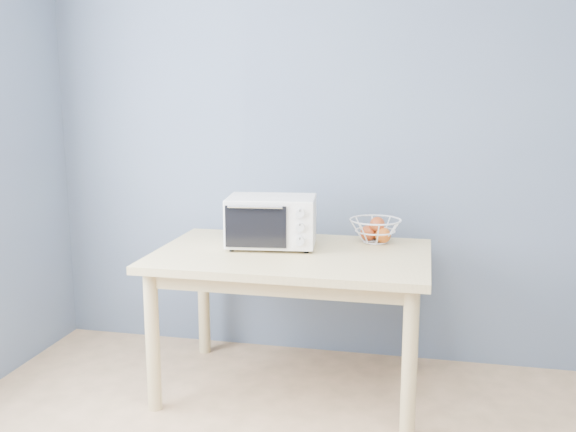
# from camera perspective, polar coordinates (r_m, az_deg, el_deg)

# --- Properties ---
(room) EXTENTS (4.01, 4.51, 2.61)m
(room) POSITION_cam_1_polar(r_m,az_deg,el_deg) (1.48, 2.19, 1.07)
(room) COLOR tan
(room) RESTS_ON ground
(dining_table) EXTENTS (1.40, 0.90, 0.75)m
(dining_table) POSITION_cam_1_polar(r_m,az_deg,el_deg) (3.33, 0.34, -4.90)
(dining_table) COLOR #DFC586
(dining_table) RESTS_ON ground
(toaster_oven) EXTENTS (0.49, 0.39, 0.27)m
(toaster_oven) POSITION_cam_1_polar(r_m,az_deg,el_deg) (3.38, -1.79, -0.42)
(toaster_oven) COLOR silver
(toaster_oven) RESTS_ON dining_table
(fruit_basket) EXTENTS (0.34, 0.34, 0.14)m
(fruit_basket) POSITION_cam_1_polar(r_m,az_deg,el_deg) (3.52, 7.81, -1.20)
(fruit_basket) COLOR silver
(fruit_basket) RESTS_ON dining_table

